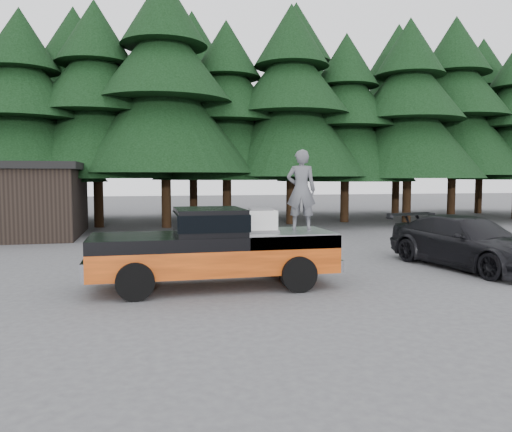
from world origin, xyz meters
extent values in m
plane|color=#48484A|center=(0.00, 0.00, 0.00)|extent=(120.00, 120.00, 0.00)
cube|color=black|center=(-0.70, -0.24, 1.62)|extent=(1.66, 1.90, 0.59)
cube|color=silver|center=(0.56, -0.32, 1.59)|extent=(0.77, 0.64, 0.51)
imported|color=#525459|center=(1.68, -0.07, 2.35)|extent=(0.86, 0.70, 2.03)
imported|color=black|center=(7.05, 0.62, 0.76)|extent=(3.08, 5.54, 1.52)
camera|label=1|loc=(-2.28, -12.16, 2.67)|focal=35.00mm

